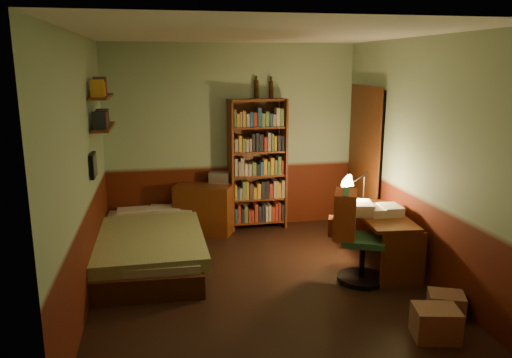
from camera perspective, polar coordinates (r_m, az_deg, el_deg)
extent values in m
cube|color=black|center=(5.52, 0.51, -11.88)|extent=(3.50, 4.00, 0.02)
cube|color=silver|center=(5.02, 0.58, 16.40)|extent=(3.50, 4.00, 0.02)
cube|color=#8AA67F|center=(7.06, -2.78, 4.74)|extent=(3.50, 0.02, 2.60)
cube|color=#8AA67F|center=(5.06, -19.37, 0.71)|extent=(0.02, 4.00, 2.60)
cube|color=#8AA67F|center=(5.73, 18.08, 2.17)|extent=(0.02, 4.00, 2.60)
cube|color=#8AA67F|center=(3.23, 7.82, -5.39)|extent=(3.50, 0.02, 2.60)
cube|color=black|center=(6.91, 12.42, 1.73)|extent=(0.06, 0.90, 2.00)
cube|color=#3C1C0B|center=(6.89, 12.15, 1.72)|extent=(0.02, 0.98, 2.08)
cube|color=#768F58|center=(6.12, -12.25, -6.17)|extent=(1.29, 2.30, 0.67)
cube|color=#52250E|center=(6.98, -5.99, -3.47)|extent=(0.86, 0.65, 0.69)
cube|color=#B2B2B7|center=(7.02, -4.14, 0.20)|extent=(0.33, 0.30, 0.15)
cube|color=#52250E|center=(7.03, 0.16, 1.61)|extent=(0.82, 0.35, 1.85)
cylinder|color=black|center=(7.00, 0.03, 10.22)|extent=(0.07, 0.07, 0.25)
cylinder|color=black|center=(7.05, 1.74, 10.19)|extent=(0.08, 0.08, 0.24)
cube|color=#52250E|center=(5.98, 13.90, -6.81)|extent=(0.62, 1.25, 0.65)
cube|color=silver|center=(5.81, 11.92, -3.27)|extent=(0.30, 0.37, 0.13)
cone|color=black|center=(6.11, 12.29, 0.20)|extent=(0.23, 0.23, 0.68)
cube|color=#2C5F3C|center=(5.47, 12.19, -5.88)|extent=(0.72, 0.69, 1.14)
cube|color=#B44924|center=(5.10, 9.99, 2.29)|extent=(0.30, 0.45, 0.49)
cube|color=#52250E|center=(6.08, -17.05, 5.70)|extent=(0.20, 0.90, 0.03)
cube|color=#52250E|center=(6.05, -17.28, 8.99)|extent=(0.20, 0.90, 0.03)
cube|color=black|center=(5.65, -18.11, 1.51)|extent=(0.04, 0.32, 0.26)
cube|color=#8E6149|center=(4.72, 19.84, -15.23)|extent=(0.43, 0.37, 0.28)
cube|color=#8E6149|center=(5.13, 20.89, -13.28)|extent=(0.40, 0.37, 0.23)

